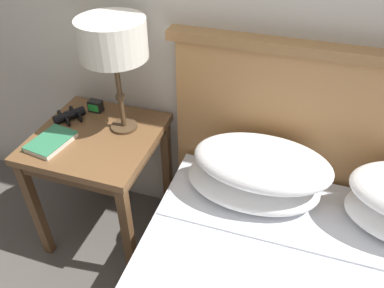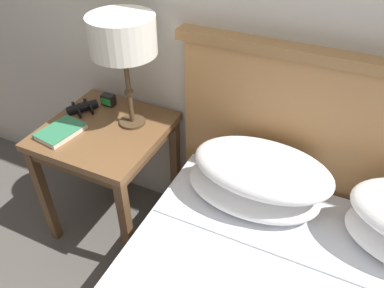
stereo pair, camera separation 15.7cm
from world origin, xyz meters
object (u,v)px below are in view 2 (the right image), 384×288
object	(u,v)px
table_lamp	(123,38)
alarm_clock	(108,100)
nightstand	(106,142)
binoculars_pair	(82,107)
book_on_nightstand	(60,131)

from	to	relation	value
table_lamp	alarm_clock	bearing A→B (deg)	155.94
nightstand	binoculars_pair	xyz separation A→B (m)	(-0.19, 0.08, 0.11)
table_lamp	alarm_clock	distance (m)	0.47
nightstand	book_on_nightstand	xyz separation A→B (m)	(-0.16, -0.13, 0.10)
nightstand	binoculars_pair	bearing A→B (deg)	156.91
binoculars_pair	alarm_clock	bearing A→B (deg)	51.52
table_lamp	book_on_nightstand	bearing A→B (deg)	-139.68
book_on_nightstand	binoculars_pair	bearing A→B (deg)	98.37
nightstand	alarm_clock	bearing A→B (deg)	118.05
nightstand	alarm_clock	distance (m)	0.25
nightstand	table_lamp	bearing A→B (deg)	42.51
table_lamp	binoculars_pair	bearing A→B (deg)	-176.69
nightstand	book_on_nightstand	world-z (taller)	book_on_nightstand
table_lamp	binoculars_pair	size ratio (longest dim) A/B	3.45
nightstand	binoculars_pair	size ratio (longest dim) A/B	4.32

